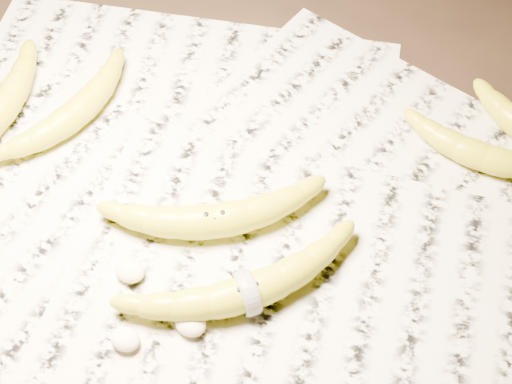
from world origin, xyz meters
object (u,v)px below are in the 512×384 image
at_px(banana_left_b, 74,112).
at_px(banana_taped, 247,291).
at_px(banana_center, 215,219).
at_px(banana_upper_a, 486,155).

height_order(banana_left_b, banana_taped, banana_taped).
bearing_deg(banana_taped, banana_center, 92.38).
relative_size(banana_left_b, banana_upper_a, 1.04).
distance_m(banana_left_b, banana_center, 0.23).
height_order(banana_left_b, banana_center, banana_center).
bearing_deg(banana_upper_a, banana_taped, -124.20).
relative_size(banana_center, banana_upper_a, 1.21).
relative_size(banana_center, banana_taped, 0.93).
distance_m(banana_taped, banana_upper_a, 0.33).
bearing_deg(banana_center, banana_upper_a, 7.74).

